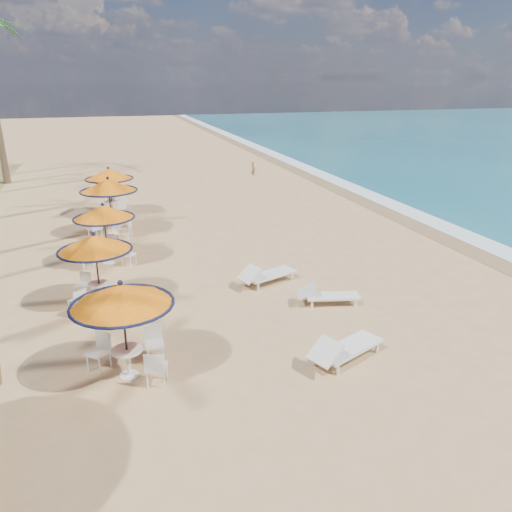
% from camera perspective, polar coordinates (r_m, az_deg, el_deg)
% --- Properties ---
extents(ground, '(160.00, 160.00, 0.00)m').
position_cam_1_polar(ground, '(12.66, 7.47, -9.67)').
color(ground, tan).
rests_on(ground, ground).
extents(foam_strip, '(1.20, 140.00, 0.04)m').
position_cam_1_polar(foam_strip, '(25.20, 17.54, 4.60)').
color(foam_strip, white).
rests_on(foam_strip, ground).
extents(wetsand_band, '(1.40, 140.00, 0.02)m').
position_cam_1_polar(wetsand_band, '(24.71, 15.80, 4.49)').
color(wetsand_band, olive).
rests_on(wetsand_band, ground).
extents(station_0, '(2.18, 2.18, 2.28)m').
position_cam_1_polar(station_0, '(10.84, -14.85, -5.60)').
color(station_0, black).
rests_on(station_0, ground).
extents(station_1, '(2.07, 2.07, 2.16)m').
position_cam_1_polar(station_1, '(14.63, -17.98, 0.39)').
color(station_1, black).
rests_on(station_1, ground).
extents(station_2, '(2.10, 2.10, 2.19)m').
position_cam_1_polar(station_2, '(17.87, -16.94, 4.01)').
color(station_2, black).
rests_on(station_2, ground).
extents(station_3, '(2.32, 2.32, 2.42)m').
position_cam_1_polar(station_3, '(21.30, -16.50, 6.97)').
color(station_3, black).
rests_on(station_3, ground).
extents(station_4, '(2.21, 2.21, 2.31)m').
position_cam_1_polar(station_4, '(24.47, -16.28, 8.37)').
color(station_4, black).
rests_on(station_4, ground).
extents(lounger_near, '(2.12, 1.40, 0.73)m').
position_cam_1_polar(lounger_near, '(11.77, 10.02, -10.37)').
color(lounger_near, silver).
rests_on(lounger_near, ground).
extents(lounger_mid, '(1.86, 0.96, 0.64)m').
position_cam_1_polar(lounger_mid, '(14.51, 8.04, -4.40)').
color(lounger_mid, silver).
rests_on(lounger_mid, ground).
extents(lounger_far, '(2.06, 1.27, 0.71)m').
position_cam_1_polar(lounger_far, '(15.73, 1.10, -2.11)').
color(lounger_far, silver).
rests_on(lounger_far, ground).
extents(person, '(0.35, 0.42, 0.98)m').
position_cam_1_polar(person, '(33.58, -0.34, 9.97)').
color(person, '#886145').
rests_on(person, ground).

